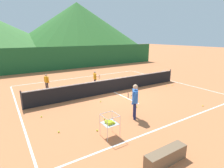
{
  "coord_description": "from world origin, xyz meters",
  "views": [
    {
      "loc": [
        -6.45,
        -9.87,
        3.75
      ],
      "look_at": [
        -0.59,
        -0.67,
        0.82
      ],
      "focal_mm": 28.54,
      "sensor_mm": 36.0,
      "label": 1
    }
  ],
  "objects": [
    {
      "name": "hill_1",
      "position": [
        22.56,
        61.85,
        8.41
      ],
      "size": [
        51.59,
        51.59,
        16.82
      ],
      "primitive_type": "cone",
      "color": "#2D6628",
      "rests_on": "ground"
    },
    {
      "name": "tennis_net",
      "position": [
        0.0,
        0.0,
        0.5
      ],
      "size": [
        11.56,
        0.08,
        1.05
      ],
      "color": "#333338",
      "rests_on": "ground"
    },
    {
      "name": "student_1",
      "position": [
        -0.44,
        1.97,
        0.73
      ],
      "size": [
        0.41,
        0.66,
        1.21
      ],
      "color": "black",
      "rests_on": "ground"
    },
    {
      "name": "windscreen_fence",
      "position": [
        0.0,
        10.36,
        1.32
      ],
      "size": [
        26.21,
        0.08,
        2.65
      ],
      "primitive_type": "cube",
      "color": "#1E5B2D",
      "rests_on": "ground"
    },
    {
      "name": "line_baseline_far",
      "position": [
        0.0,
        5.51,
        0.0
      ],
      "size": [
        11.91,
        0.08,
        0.01
      ],
      "primitive_type": "cube",
      "color": "white",
      "rests_on": "ground"
    },
    {
      "name": "tennis_ball_10",
      "position": [
        -3.46,
        -4.05,
        0.03
      ],
      "size": [
        0.07,
        0.07,
        0.07
      ],
      "primitive_type": "sphere",
      "color": "yellow",
      "rests_on": "ground"
    },
    {
      "name": "ground_plane",
      "position": [
        0.0,
        0.0,
        0.0
      ],
      "size": [
        120.0,
        120.0,
        0.0
      ],
      "primitive_type": "plane",
      "color": "#C67042"
    },
    {
      "name": "tennis_ball_4",
      "position": [
        2.72,
        -4.84,
        0.03
      ],
      "size": [
        0.07,
        0.07,
        0.07
      ],
      "primitive_type": "sphere",
      "color": "yellow",
      "rests_on": "ground"
    },
    {
      "name": "line_sideline_west",
      "position": [
        -5.96,
        0.0,
        0.0
      ],
      "size": [
        0.08,
        10.79,
        0.01
      ],
      "primitive_type": "cube",
      "color": "white",
      "rests_on": "ground"
    },
    {
      "name": "tennis_ball_1",
      "position": [
        -1.73,
        -1.2,
        0.03
      ],
      "size": [
        0.07,
        0.07,
        0.07
      ],
      "primitive_type": "sphere",
      "color": "yellow",
      "rests_on": "ground"
    },
    {
      "name": "tennis_ball_8",
      "position": [
        -2.68,
        -3.29,
        0.03
      ],
      "size": [
        0.07,
        0.07,
        0.07
      ],
      "primitive_type": "sphere",
      "color": "yellow",
      "rests_on": "ground"
    },
    {
      "name": "courtside_bench",
      "position": [
        -2.59,
        -6.85,
        0.23
      ],
      "size": [
        1.5,
        0.36,
        0.46
      ],
      "primitive_type": "cube",
      "color": "brown",
      "rests_on": "ground"
    },
    {
      "name": "instructor",
      "position": [
        -1.4,
        -3.9,
        0.99
      ],
      "size": [
        0.56,
        0.81,
        1.64
      ],
      "color": "#191E4C",
      "rests_on": "ground"
    },
    {
      "name": "line_service_center",
      "position": [
        0.0,
        0.0,
        0.0
      ],
      "size": [
        0.08,
        5.24,
        0.01
      ],
      "primitive_type": "cube",
      "color": "white",
      "rests_on": "ground"
    },
    {
      "name": "tennis_ball_0",
      "position": [
        -4.82,
        -3.32,
        0.03
      ],
      "size": [
        0.07,
        0.07,
        0.07
      ],
      "primitive_type": "sphere",
      "color": "yellow",
      "rests_on": "ground"
    },
    {
      "name": "tennis_ball_2",
      "position": [
        4.25,
        -0.95,
        0.03
      ],
      "size": [
        0.07,
        0.07,
        0.07
      ],
      "primitive_type": "sphere",
      "color": "yellow",
      "rests_on": "ground"
    },
    {
      "name": "tennis_ball_7",
      "position": [
        -5.11,
        -1.48,
        0.03
      ],
      "size": [
        0.07,
        0.07,
        0.07
      ],
      "primitive_type": "sphere",
      "color": "yellow",
      "rests_on": "ground"
    },
    {
      "name": "student_0",
      "position": [
        -3.81,
        2.89,
        0.73
      ],
      "size": [
        0.28,
        0.5,
        1.21
      ],
      "color": "black",
      "rests_on": "ground"
    },
    {
      "name": "tennis_ball_6",
      "position": [
        -0.46,
        -2.97,
        0.03
      ],
      "size": [
        0.07,
        0.07,
        0.07
      ],
      "primitive_type": "sphere",
      "color": "yellow",
      "rests_on": "ground"
    },
    {
      "name": "line_baseline_near",
      "position": [
        0.0,
        -5.28,
        0.0
      ],
      "size": [
        11.91,
        0.08,
        0.01
      ],
      "primitive_type": "cube",
      "color": "white",
      "rests_on": "ground"
    },
    {
      "name": "tennis_ball_5",
      "position": [
        -0.16,
        -1.61,
        0.03
      ],
      "size": [
        0.07,
        0.07,
        0.07
      ],
      "primitive_type": "sphere",
      "color": "yellow",
      "rests_on": "ground"
    },
    {
      "name": "ball_cart",
      "position": [
        -3.24,
        -4.66,
        0.6
      ],
      "size": [
        0.58,
        0.58,
        0.9
      ],
      "color": "#B7B7BC",
      "rests_on": "ground"
    },
    {
      "name": "tennis_ball_9",
      "position": [
        4.79,
        -1.04,
        0.03
      ],
      "size": [
        0.07,
        0.07,
        0.07
      ],
      "primitive_type": "sphere",
      "color": "yellow",
      "rests_on": "ground"
    },
    {
      "name": "line_sideline_east",
      "position": [
        5.96,
        0.0,
        0.0
      ],
      "size": [
        0.08,
        10.79,
        0.01
      ],
      "primitive_type": "cube",
      "color": "white",
      "rests_on": "ground"
    }
  ]
}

